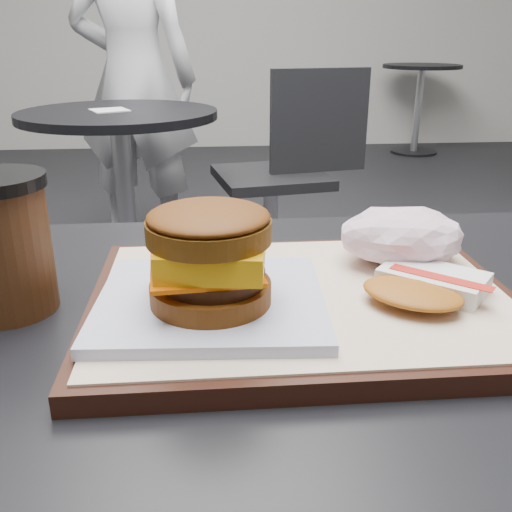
% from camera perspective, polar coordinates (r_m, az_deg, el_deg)
% --- Properties ---
extents(customer_table, '(0.80, 0.60, 0.77)m').
position_cam_1_polar(customer_table, '(0.61, 0.40, -22.34)').
color(customer_table, '#A5A5AA').
rests_on(customer_table, ground).
extents(serving_tray, '(0.38, 0.28, 0.02)m').
position_cam_1_polar(serving_tray, '(0.52, 4.70, -4.62)').
color(serving_tray, black).
rests_on(serving_tray, customer_table).
extents(breakfast_sandwich, '(0.20, 0.18, 0.09)m').
position_cam_1_polar(breakfast_sandwich, '(0.47, -4.57, -1.13)').
color(breakfast_sandwich, white).
rests_on(breakfast_sandwich, serving_tray).
extents(hash_brown, '(0.14, 0.13, 0.02)m').
position_cam_1_polar(hash_brown, '(0.52, 16.45, -2.88)').
color(hash_brown, white).
rests_on(hash_brown, serving_tray).
extents(crumpled_wrapper, '(0.12, 0.10, 0.05)m').
position_cam_1_polar(crumpled_wrapper, '(0.59, 14.40, 1.89)').
color(crumpled_wrapper, white).
rests_on(crumpled_wrapper, serving_tray).
extents(coffee_cup, '(0.09, 0.09, 0.13)m').
position_cam_1_polar(coffee_cup, '(0.55, -24.24, 1.41)').
color(coffee_cup, '#3F200F').
rests_on(coffee_cup, customer_table).
extents(neighbor_table, '(0.70, 0.70, 0.75)m').
position_cam_1_polar(neighbor_table, '(2.16, -13.19, 8.73)').
color(neighbor_table, black).
rests_on(neighbor_table, ground).
extents(napkin, '(0.16, 0.16, 0.00)m').
position_cam_1_polar(napkin, '(2.12, -14.45, 13.94)').
color(napkin, white).
rests_on(napkin, neighbor_table).
extents(neighbor_chair, '(0.63, 0.49, 0.88)m').
position_cam_1_polar(neighbor_chair, '(2.33, 3.20, 9.13)').
color(neighbor_chair, '#B3B3B8').
rests_on(neighbor_chair, ground).
extents(patron, '(0.67, 0.52, 1.62)m').
position_cam_1_polar(patron, '(2.80, -12.12, 16.97)').
color(patron, silver).
rests_on(patron, ground).
extents(bg_table_far, '(0.66, 0.66, 0.75)m').
position_cam_1_polar(bg_table_far, '(5.29, 16.07, 15.89)').
color(bg_table_far, black).
rests_on(bg_table_far, ground).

